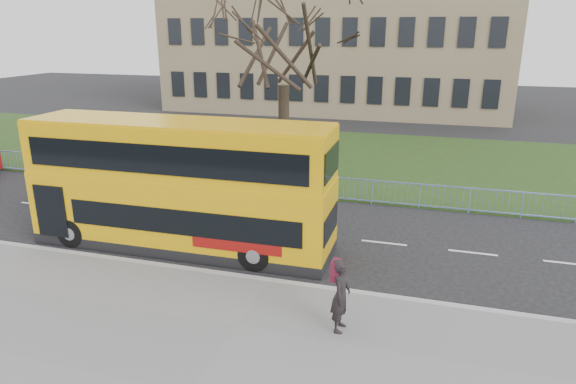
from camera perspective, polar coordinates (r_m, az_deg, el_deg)
name	(u,v)px	position (r m, az deg, el deg)	size (l,w,h in m)	color
ground	(283,262)	(16.98, -0.50, -7.76)	(120.00, 120.00, 0.00)	black
kerb	(269,281)	(15.63, -2.18, -9.88)	(80.00, 0.20, 0.14)	#9A9B9D
grass_verge	(354,159)	(30.19, 7.39, 3.69)	(80.00, 15.40, 0.08)	#1D3312
guard_railing	(327,188)	(22.75, 4.31, 0.42)	(40.00, 0.12, 1.10)	#7997D7
bare_tree	(284,67)	(25.82, -0.48, 13.71)	(7.56, 7.56, 10.80)	black
civic_building	(340,31)	(50.55, 5.84, 17.35)	(30.00, 15.00, 14.00)	#877055
yellow_bus	(180,182)	(17.72, -11.95, 1.07)	(10.45, 2.58, 4.37)	#EDAC0A
pedestrian	(341,295)	(12.89, 5.88, -11.34)	(0.69, 0.46, 1.90)	black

